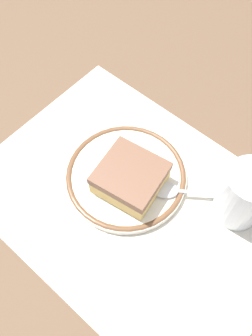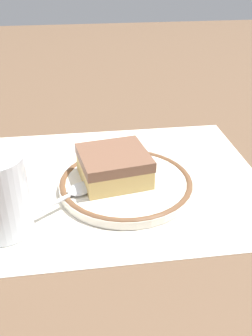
% 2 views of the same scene
% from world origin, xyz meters
% --- Properties ---
extents(ground_plane, '(2.40, 2.40, 0.00)m').
position_xyz_m(ground_plane, '(0.00, 0.00, 0.00)').
color(ground_plane, brown).
extents(placemat, '(0.44, 0.32, 0.00)m').
position_xyz_m(placemat, '(0.00, 0.00, 0.00)').
color(placemat, beige).
rests_on(placemat, ground_plane).
extents(plate, '(0.18, 0.18, 0.01)m').
position_xyz_m(plate, '(-0.03, 0.02, 0.01)').
color(plate, silver).
rests_on(plate, placemat).
extents(cake_slice, '(0.10, 0.10, 0.04)m').
position_xyz_m(cake_slice, '(-0.02, 0.01, 0.03)').
color(cake_slice, '#DBB76B').
rests_on(cake_slice, plate).
extents(spoon, '(0.13, 0.10, 0.01)m').
position_xyz_m(spoon, '(0.04, 0.05, 0.02)').
color(spoon, silver).
rests_on(spoon, plate).
extents(cup, '(0.07, 0.07, 0.09)m').
position_xyz_m(cup, '(0.12, 0.09, 0.04)').
color(cup, silver).
rests_on(cup, placemat).
extents(napkin, '(0.15, 0.14, 0.00)m').
position_xyz_m(napkin, '(0.08, -0.09, 0.00)').
color(napkin, white).
rests_on(napkin, placemat).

